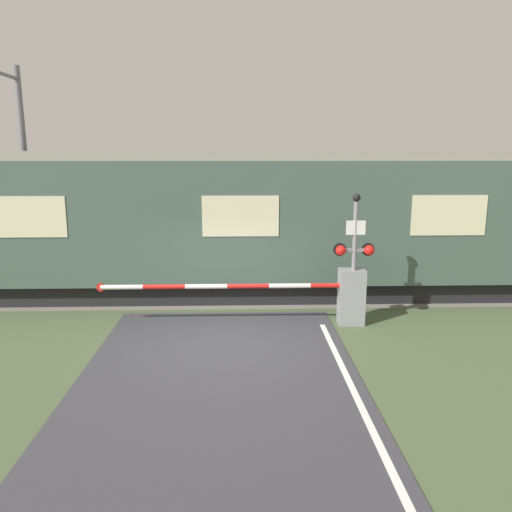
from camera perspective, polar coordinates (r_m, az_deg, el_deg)
ground_plane at (r=10.99m, az=-3.81°, el=-9.80°), size 80.00×80.00×0.00m
track_bed at (r=14.69m, az=-3.28°, el=-4.12°), size 36.00×3.20×0.13m
train at (r=14.27m, az=-1.77°, el=3.87°), size 19.38×3.21×4.07m
crossing_barrier at (r=12.00m, az=8.50°, el=-4.42°), size 6.30×0.44×1.34m
signal_post at (r=11.78m, az=11.20°, el=0.48°), size 0.96×0.26×3.12m
catenary_pole at (r=17.75m, az=-24.89°, el=8.88°), size 0.20×1.90×6.67m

